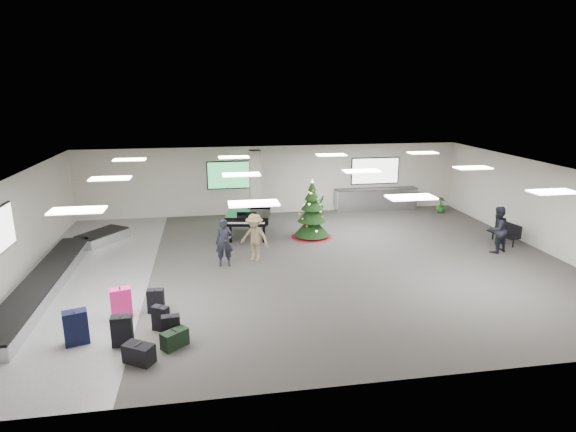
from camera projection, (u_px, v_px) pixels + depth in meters
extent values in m
plane|color=#393634|center=(302.00, 263.00, 16.46)|extent=(18.00, 18.00, 0.00)
cube|color=beige|center=(273.00, 180.00, 22.71)|extent=(18.00, 0.02, 3.20)
cube|color=beige|center=(372.00, 311.00, 9.38)|extent=(18.00, 0.02, 3.20)
cube|color=beige|center=(12.00, 231.00, 14.60)|extent=(0.02, 14.00, 3.20)
cube|color=beige|center=(545.00, 207.00, 17.50)|extent=(0.02, 14.00, 3.20)
cube|color=silver|center=(303.00, 171.00, 15.63)|extent=(18.00, 14.00, 0.02)
cube|color=slate|center=(87.00, 276.00, 15.33)|extent=(4.00, 14.00, 0.01)
cube|color=#AAA39B|center=(255.00, 186.00, 21.22)|extent=(0.50, 0.50, 3.20)
cube|color=green|center=(231.00, 175.00, 22.27)|extent=(2.20, 0.08, 1.30)
cube|color=white|center=(375.00, 171.00, 23.39)|extent=(2.40, 0.08, 1.30)
cube|color=white|center=(77.00, 210.00, 10.87)|extent=(1.20, 0.60, 0.04)
cube|color=white|center=(110.00, 178.00, 14.68)|extent=(1.20, 0.60, 0.04)
cube|color=white|center=(129.00, 160.00, 18.49)|extent=(1.20, 0.60, 0.04)
cube|color=white|center=(254.00, 203.00, 11.52)|extent=(1.20, 0.60, 0.04)
cube|color=white|center=(241.00, 175.00, 15.33)|extent=(1.20, 0.60, 0.04)
cube|color=white|center=(234.00, 157.00, 19.13)|extent=(1.20, 0.60, 0.04)
cube|color=white|center=(411.00, 197.00, 12.16)|extent=(1.20, 0.60, 0.04)
cube|color=white|center=(362.00, 171.00, 15.97)|extent=(1.20, 0.60, 0.04)
cube|color=white|center=(331.00, 155.00, 19.78)|extent=(1.20, 0.60, 0.04)
cube|color=white|center=(553.00, 192.00, 12.81)|extent=(1.20, 0.60, 0.04)
cube|color=white|center=(473.00, 168.00, 16.62)|extent=(1.20, 0.60, 0.04)
cube|color=white|center=(423.00, 153.00, 20.43)|extent=(1.20, 0.60, 0.04)
cube|color=silver|center=(43.00, 285.00, 14.17)|extent=(1.00, 8.00, 0.38)
cube|color=black|center=(42.00, 279.00, 14.12)|extent=(0.95, 7.90, 0.05)
cube|color=silver|center=(102.00, 237.00, 18.68)|extent=(1.97, 2.21, 0.38)
cube|color=black|center=(102.00, 232.00, 18.62)|extent=(1.87, 2.10, 0.05)
cube|color=silver|center=(376.00, 200.00, 23.46)|extent=(4.00, 0.60, 1.05)
cube|color=#2F2F31|center=(376.00, 189.00, 23.33)|extent=(4.05, 0.65, 0.04)
cube|color=black|center=(122.00, 331.00, 11.15)|extent=(0.48, 0.27, 0.74)
cube|color=black|center=(121.00, 316.00, 11.06)|extent=(0.03, 0.16, 0.02)
cube|color=black|center=(161.00, 318.00, 11.86)|extent=(0.46, 0.39, 0.63)
cube|color=black|center=(160.00, 306.00, 11.78)|extent=(0.09, 0.13, 0.02)
cube|color=#F01F74|center=(121.00, 303.00, 12.48)|extent=(0.58, 0.42, 0.82)
cube|color=black|center=(120.00, 288.00, 12.37)|extent=(0.08, 0.18, 0.02)
cube|color=black|center=(156.00, 301.00, 12.82)|extent=(0.45, 0.27, 0.65)
cube|color=black|center=(155.00, 289.00, 12.74)|extent=(0.04, 0.15, 0.02)
cube|color=black|center=(76.00, 328.00, 11.21)|extent=(0.61, 0.46, 0.83)
cube|color=black|center=(74.00, 311.00, 11.10)|extent=(0.09, 0.19, 0.02)
cube|color=black|center=(175.00, 339.00, 11.12)|extent=(0.67, 0.63, 0.41)
cube|color=black|center=(174.00, 330.00, 11.06)|extent=(0.14, 0.16, 0.02)
cube|color=black|center=(171.00, 328.00, 11.41)|extent=(0.45, 0.26, 0.62)
cube|color=black|center=(170.00, 315.00, 11.33)|extent=(0.04, 0.14, 0.02)
cube|color=black|center=(139.00, 353.00, 10.49)|extent=(0.75, 0.65, 0.43)
cube|color=black|center=(138.00, 344.00, 10.43)|extent=(0.14, 0.20, 0.02)
cone|color=maroon|center=(312.00, 236.00, 19.37)|extent=(1.67, 1.67, 0.11)
cylinder|color=#3F2819|center=(312.00, 232.00, 19.33)|extent=(0.11, 0.11, 0.44)
cone|color=black|center=(312.00, 225.00, 19.26)|extent=(1.41, 1.41, 0.79)
cone|color=black|center=(312.00, 213.00, 19.12)|extent=(1.14, 1.14, 0.70)
cone|color=black|center=(312.00, 202.00, 19.01)|extent=(0.88, 0.88, 0.62)
cone|color=black|center=(312.00, 193.00, 18.92)|extent=(0.62, 0.62, 0.53)
cone|color=black|center=(312.00, 185.00, 18.84)|extent=(0.35, 0.35, 0.40)
cone|color=#FFE566|center=(312.00, 181.00, 18.79)|extent=(0.14, 0.14, 0.16)
cube|color=black|center=(249.00, 215.00, 19.20)|extent=(1.98, 2.16, 0.30)
cube|color=black|center=(246.00, 224.00, 18.24)|extent=(1.60, 0.60, 0.11)
cube|color=white|center=(246.00, 223.00, 18.19)|extent=(1.41, 0.40, 0.02)
cube|color=black|center=(247.00, 215.00, 18.42)|extent=(0.75, 0.17, 0.24)
cylinder|color=black|center=(230.00, 233.00, 18.61)|extent=(0.11, 0.11, 0.73)
cylinder|color=black|center=(264.00, 233.00, 18.60)|extent=(0.11, 0.11, 0.73)
cylinder|color=black|center=(250.00, 223.00, 20.07)|extent=(0.11, 0.11, 0.73)
cube|color=black|center=(503.00, 234.00, 18.48)|extent=(0.66, 1.37, 0.05)
cylinder|color=black|center=(511.00, 243.00, 18.03)|extent=(0.05, 0.05, 0.35)
cylinder|color=black|center=(495.00, 235.00, 19.03)|extent=(0.05, 0.05, 0.35)
cube|color=black|center=(509.00, 228.00, 18.45)|extent=(0.27, 1.30, 0.44)
imported|color=black|center=(224.00, 243.00, 16.06)|extent=(0.61, 0.42, 1.61)
imported|color=#8E7C57|center=(255.00, 237.00, 16.57)|extent=(1.23, 1.12, 1.66)
imported|color=black|center=(497.00, 230.00, 17.38)|extent=(1.00, 0.89, 1.71)
imported|color=#1B4315|center=(320.00, 205.00, 22.77)|extent=(0.62, 0.63, 0.90)
imported|color=#1B4315|center=(441.00, 205.00, 23.02)|extent=(0.61, 0.61, 0.79)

